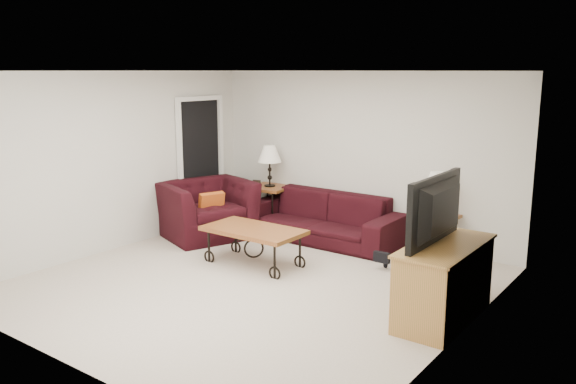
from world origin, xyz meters
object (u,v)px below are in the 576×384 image
Objects in this scene: television at (446,211)px; backpack at (386,252)px; side_table_left at (270,206)px; armchair at (207,209)px; side_table_right at (434,237)px; sofa at (322,217)px; lamp_left at (270,166)px; coffee_table at (254,246)px; lamp_right at (436,194)px; tv_stand at (444,282)px.

backpack is (-1.18, 1.09, -0.93)m from television.
television is (3.67, -1.86, 0.81)m from side_table_left.
armchair is 3.06× the size of backpack.
sofa is at bearing -173.89° from side_table_right.
television is (4.08, -0.82, 0.72)m from armchair.
backpack is at bearing -17.26° from side_table_left.
side_table_left reaches higher than side_table_right.
armchair is at bearing -162.02° from side_table_right.
lamp_left is 2.09m from coffee_table.
sofa is 1.85× the size of armchair.
sofa reaches higher than side_table_right.
side_table_right is at bearing 42.90° from coffee_table.
tv_stand is at bearing -64.77° from lamp_right.
tv_stand reaches higher than side_table_right.
coffee_table is at bearing -140.04° from backpack.
lamp_left is at bearing -116.88° from television.
armchair reaches higher than coffee_table.
armchair is (-1.54, -0.87, 0.07)m from sofa.
coffee_table is at bearing -58.30° from lamp_left.
side_table_right is at bearing 0.00° from lamp_right.
tv_stand is at bearing -26.76° from side_table_left.
lamp_right is (1.68, 0.18, 0.54)m from sofa.
side_table_left is at bearing 170.98° from sofa.
side_table_left is at bearing 171.60° from backpack.
tv_stand is (2.67, -0.20, 0.15)m from coffee_table.
television is at bearing -4.32° from coffee_table.
side_table_left is 0.51× the size of coffee_table.
side_table_right is at bearing -51.37° from armchair.
side_table_right reaches higher than backpack.
tv_stand is at bearing -33.32° from sofa.
side_table_left is 2.62m from backpack.
coffee_table is at bearing -58.30° from side_table_left.
coffee_table is (-0.11, -1.48, -0.11)m from sofa.
side_table_right reaches higher than coffee_table.
side_table_right is at bearing -155.27° from television.
tv_stand is at bearing -4.29° from coffee_table.
television is 1.85m from backpack.
armchair is 1.10× the size of television.
armchair is at bearing -165.81° from backpack.
lamp_left is 1.12× the size of lamp_right.
side_table_right is 0.89× the size of lamp_left.
side_table_right is 2.06m from tv_stand.
sofa reaches higher than backpack.
sofa is 2.03× the size of television.
television reaches higher than sofa.
tv_stand is at bearing -64.77° from side_table_right.
lamp_left is 0.51× the size of coffee_table.
television reaches higher than coffee_table.
coffee_table is (1.03, -1.66, -0.09)m from side_table_left.
lamp_right is at bearing 42.90° from coffee_table.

